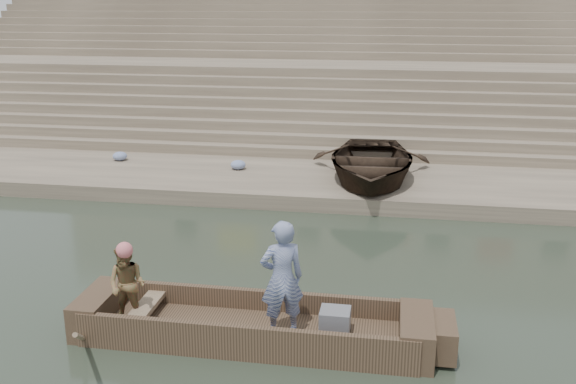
% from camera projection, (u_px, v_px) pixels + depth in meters
% --- Properties ---
extents(ground, '(120.00, 120.00, 0.00)m').
position_uv_depth(ground, '(233.00, 324.00, 10.75)').
color(ground, '#2B3628').
rests_on(ground, ground).
extents(lower_landing, '(32.00, 4.00, 0.40)m').
position_uv_depth(lower_landing, '(303.00, 183.00, 18.25)').
color(lower_landing, gray).
rests_on(lower_landing, ground).
extents(mid_landing, '(32.00, 3.00, 2.80)m').
position_uv_depth(mid_landing, '(331.00, 100.00, 24.99)').
color(mid_landing, gray).
rests_on(mid_landing, ground).
extents(upper_landing, '(32.00, 3.00, 5.20)m').
position_uv_depth(upper_landing, '(346.00, 54.00, 31.26)').
color(upper_landing, gray).
rests_on(upper_landing, ground).
extents(ghat_steps, '(32.00, 11.00, 5.20)m').
position_uv_depth(ghat_steps, '(336.00, 84.00, 26.47)').
color(ghat_steps, gray).
rests_on(ghat_steps, ground).
extents(main_rowboat, '(5.00, 1.30, 0.22)m').
position_uv_depth(main_rowboat, '(251.00, 333.00, 10.25)').
color(main_rowboat, brown).
rests_on(main_rowboat, ground).
extents(rowboat_trim, '(6.04, 2.63, 1.97)m').
position_uv_depth(rowboat_trim, '(264.00, 323.00, 10.15)').
color(rowboat_trim, brown).
rests_on(rowboat_trim, ground).
extents(standing_man, '(0.79, 0.67, 1.84)m').
position_uv_depth(standing_man, '(282.00, 278.00, 9.76)').
color(standing_man, navy).
rests_on(standing_man, main_rowboat).
extents(rowing_man, '(0.67, 0.54, 1.29)m').
position_uv_depth(rowing_man, '(127.00, 285.00, 10.17)').
color(rowing_man, '#2B823D').
rests_on(rowing_man, main_rowboat).
extents(television, '(0.46, 0.42, 0.40)m').
position_uv_depth(television, '(334.00, 322.00, 9.96)').
color(television, slate).
rests_on(television, main_rowboat).
extents(beached_rowboat, '(3.58, 4.91, 1.00)m').
position_uv_depth(beached_rowboat, '(370.00, 162.00, 17.67)').
color(beached_rowboat, '#2D2116').
rests_on(beached_rowboat, lower_landing).
extents(cloth_bundles, '(8.26, 1.50, 0.26)m').
position_uv_depth(cloth_bundles, '(239.00, 165.00, 18.80)').
color(cloth_bundles, '#3F5999').
rests_on(cloth_bundles, lower_landing).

